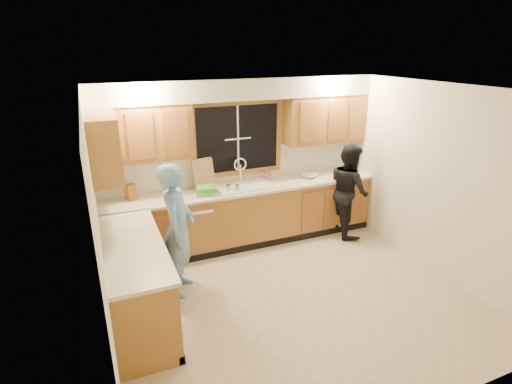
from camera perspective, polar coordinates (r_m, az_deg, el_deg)
floor at (r=5.14m, az=5.25°, el=-14.58°), size 4.20×4.20×0.00m
ceiling at (r=4.25m, az=6.35°, el=14.35°), size 4.20×4.20×0.00m
wall_back at (r=6.19m, az=-2.61°, el=4.48°), size 4.20×0.00×4.20m
wall_left at (r=4.06m, az=-21.50°, el=-5.67°), size 0.00×3.80×3.80m
wall_right at (r=5.80m, az=24.34°, el=1.58°), size 0.00×3.80×3.80m
base_cabinets_back at (r=6.20m, az=-1.52°, el=-3.44°), size 4.20×0.60×0.88m
base_cabinets_left at (r=4.76m, az=-16.75°, el=-12.26°), size 0.60×1.90×0.88m
countertop_back at (r=6.02m, az=-1.51°, el=0.52°), size 4.20×0.63×0.04m
countertop_left at (r=4.53m, az=-17.15°, el=-7.30°), size 0.63×1.90×0.04m
upper_cabinets_left at (r=5.58m, az=-16.09°, el=8.04°), size 1.35×0.33×0.75m
upper_cabinets_right at (r=6.54m, az=9.81°, el=10.22°), size 1.35×0.33×0.75m
upper_cabinets_return at (r=4.94m, az=-21.01°, el=6.00°), size 0.33×0.90×0.75m
soffit at (r=5.83m, az=-2.17°, el=14.52°), size 4.20×0.35×0.30m
window_frame at (r=6.10m, az=-2.63°, el=7.62°), size 1.44×0.03×1.14m
sink at (r=6.05m, az=-1.58°, el=0.27°), size 0.86×0.52×0.57m
dishwasher at (r=5.98m, az=-9.13°, el=-4.96°), size 0.60×0.56×0.82m
stove at (r=4.28m, az=-15.80°, el=-16.05°), size 0.58×0.75×0.90m
man at (r=4.93m, az=-11.08°, el=-5.33°), size 0.60×0.71×1.67m
woman at (r=6.54m, az=13.08°, el=0.27°), size 0.66×0.80×1.51m
knife_block at (r=5.75m, az=-17.49°, el=0.00°), size 0.15×0.14×0.22m
cutting_board at (r=5.98m, az=-7.48°, el=2.69°), size 0.35×0.19×0.44m
dish_crate at (r=5.73m, az=-7.18°, el=0.21°), size 0.33×0.31×0.13m
soap_bottle at (r=6.32m, az=1.60°, el=2.52°), size 0.10×0.10×0.17m
bowl at (r=6.50m, az=7.61°, el=2.31°), size 0.32×0.32×0.06m
can_left at (r=5.79m, az=-3.96°, el=0.51°), size 0.08×0.08×0.12m
can_right at (r=5.77m, az=-2.66°, el=0.47°), size 0.07×0.07×0.12m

